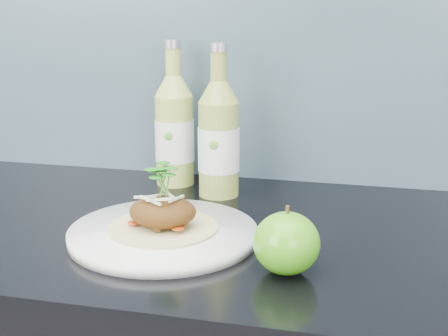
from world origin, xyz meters
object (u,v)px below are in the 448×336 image
(dinner_plate, at_px, (163,234))
(cider_bottle_left, at_px, (175,131))
(cider_bottle_right, at_px, (219,139))
(green_apple, at_px, (287,243))

(dinner_plate, distance_m, cider_bottle_left, 0.31)
(dinner_plate, distance_m, cider_bottle_right, 0.25)
(dinner_plate, xyz_separation_m, cider_bottle_right, (0.03, 0.23, 0.10))
(dinner_plate, height_order, cider_bottle_left, cider_bottle_left)
(cider_bottle_left, xyz_separation_m, cider_bottle_right, (0.10, -0.05, 0.00))
(dinner_plate, relative_size, green_apple, 3.20)
(cider_bottle_left, distance_m, cider_bottle_right, 0.11)
(cider_bottle_left, bearing_deg, cider_bottle_right, -30.06)
(cider_bottle_right, bearing_deg, dinner_plate, -79.03)
(green_apple, distance_m, cider_bottle_right, 0.36)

